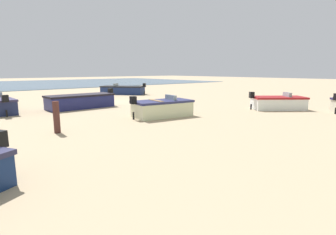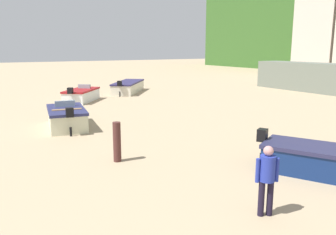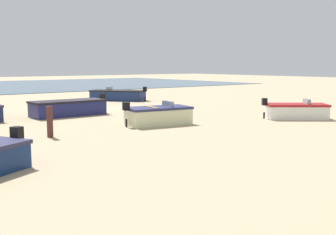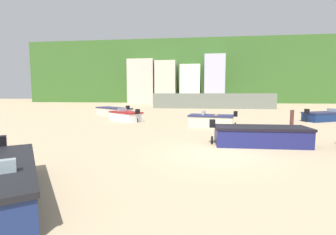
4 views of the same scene
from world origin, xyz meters
TOP-DOWN VIEW (x-y plane):
  - townhouse_far_left at (-14.00, 46.94)m, footprint 5.99×5.88m
  - boat_cream_0 at (0.23, 8.13)m, footprint 3.69×2.17m
  - boat_white_2 at (-7.35, 11.13)m, footprint 3.60×3.33m
  - boat_cream_3 at (-10.22, 15.99)m, footprint 5.10×4.51m
  - mooring_post_near_water at (6.06, 8.26)m, footprint 0.26×0.26m
  - beach_walker_foreground at (11.26, 9.66)m, footprint 0.45×0.52m

SIDE VIEW (x-z plane):
  - boat_white_2 at x=-7.35m, z-range -0.14..1.03m
  - boat_cream_3 at x=-10.22m, z-range -0.15..1.08m
  - boat_cream_0 at x=0.23m, z-range -0.14..1.09m
  - mooring_post_near_water at x=6.06m, z-range 0.00..1.33m
  - beach_walker_foreground at x=11.26m, z-range 0.14..1.76m
  - townhouse_far_left at x=-14.00m, z-range 0.00..10.16m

